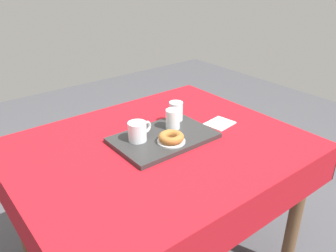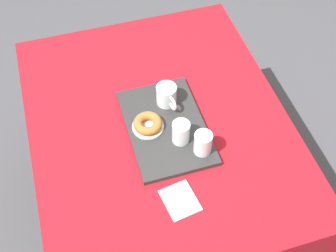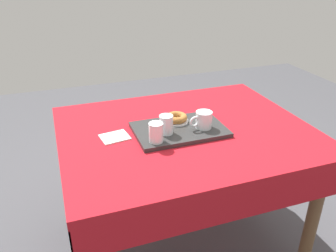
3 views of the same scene
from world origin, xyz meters
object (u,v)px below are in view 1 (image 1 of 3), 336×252
object	(u,v)px
dining_table	(159,163)
sugar_donut_left	(171,137)
water_glass_near	(173,120)
water_glass_far	(176,112)
donut_plate_left	(171,141)
paper_napkin	(220,124)
tea_mug_left	(138,132)
serving_tray	(163,138)

from	to	relation	value
dining_table	sugar_donut_left	bearing A→B (deg)	121.55
water_glass_near	water_glass_far	bearing A→B (deg)	-138.57
donut_plate_left	paper_napkin	world-z (taller)	donut_plate_left
tea_mug_left	water_glass_far	world-z (taller)	water_glass_far
water_glass_near	donut_plate_left	xyz separation A→B (m)	(0.09, 0.10, -0.04)
serving_tray	donut_plate_left	distance (m)	0.07
water_glass_far	paper_napkin	size ratio (longest dim) A/B	0.71
sugar_donut_left	water_glass_far	bearing A→B (deg)	-134.54
water_glass_near	donut_plate_left	distance (m)	0.14
serving_tray	sugar_donut_left	distance (m)	0.08
donut_plate_left	water_glass_far	bearing A→B (deg)	-134.54
serving_tray	water_glass_far	bearing A→B (deg)	-147.61
serving_tray	paper_napkin	bearing A→B (deg)	172.32
water_glass_near	sugar_donut_left	world-z (taller)	water_glass_near
tea_mug_left	donut_plate_left	world-z (taller)	tea_mug_left
sugar_donut_left	paper_napkin	distance (m)	0.33
tea_mug_left	paper_napkin	distance (m)	0.43
tea_mug_left	paper_napkin	xyz separation A→B (m)	(-0.42, 0.08, -0.06)
dining_table	paper_napkin	world-z (taller)	paper_napkin
serving_tray	water_glass_far	world-z (taller)	water_glass_far
donut_plate_left	sugar_donut_left	world-z (taller)	sugar_donut_left
water_glass_far	sugar_donut_left	world-z (taller)	water_glass_far
tea_mug_left	water_glass_near	bearing A→B (deg)	179.07
paper_napkin	serving_tray	bearing A→B (deg)	-7.68
serving_tray	tea_mug_left	world-z (taller)	tea_mug_left
dining_table	water_glass_near	size ratio (longest dim) A/B	13.56
dining_table	tea_mug_left	distance (m)	0.18
serving_tray	water_glass_far	distance (m)	0.18
water_glass_near	water_glass_far	world-z (taller)	same
sugar_donut_left	paper_napkin	bearing A→B (deg)	-175.57
tea_mug_left	donut_plate_left	size ratio (longest dim) A/B	1.00
serving_tray	water_glass_far	xyz separation A→B (m)	(-0.15, -0.09, 0.05)
serving_tray	tea_mug_left	size ratio (longest dim) A/B	3.63
dining_table	sugar_donut_left	distance (m)	0.15
sugar_donut_left	dining_table	bearing A→B (deg)	-58.45
serving_tray	water_glass_near	size ratio (longest dim) A/B	4.83
dining_table	serving_tray	world-z (taller)	serving_tray
dining_table	sugar_donut_left	size ratio (longest dim) A/B	11.30
tea_mug_left	sugar_donut_left	world-z (taller)	tea_mug_left
tea_mug_left	water_glass_near	xyz separation A→B (m)	(-0.19, 0.00, 0.00)
paper_napkin	water_glass_near	bearing A→B (deg)	-18.18
water_glass_near	paper_napkin	distance (m)	0.25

